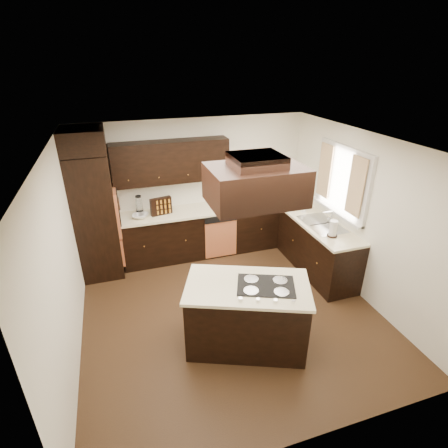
{
  "coord_description": "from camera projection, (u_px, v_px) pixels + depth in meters",
  "views": [
    {
      "loc": [
        -1.36,
        -3.94,
        3.45
      ],
      "look_at": [
        0.1,
        0.6,
        1.15
      ],
      "focal_mm": 28.0,
      "sensor_mm": 36.0,
      "label": 1
    }
  ],
  "objects": [
    {
      "name": "dishwasher_front",
      "position": [
        221.0,
        239.0,
        6.46
      ],
      "size": [
        0.6,
        0.05,
        0.72
      ],
      "primitive_type": "cube",
      "color": "#DD7747",
      "rests_on": "floor"
    },
    {
      "name": "curtain_right",
      "position": [
        325.0,
        171.0,
        5.9
      ],
      "size": [
        0.02,
        0.34,
        0.9
      ],
      "primitive_type": "cube",
      "color": "#F9EAC0",
      "rests_on": "wall_right"
    },
    {
      "name": "spice_rack",
      "position": [
        161.0,
        206.0,
        6.12
      ],
      "size": [
        0.38,
        0.17,
        0.31
      ],
      "primitive_type": "cube",
      "rotation": [
        0.0,
        0.0,
        0.22
      ],
      "color": "black",
      "rests_on": "countertop_back"
    },
    {
      "name": "curtain_left",
      "position": [
        356.0,
        187.0,
        5.18
      ],
      "size": [
        0.02,
        0.34,
        0.9
      ],
      "primitive_type": "cube",
      "color": "#F9EAC0",
      "rests_on": "wall_right"
    },
    {
      "name": "wall_left",
      "position": [
        62.0,
        262.0,
        4.13
      ],
      "size": [
        0.02,
        4.2,
        2.5
      ],
      "primitive_type": "cube",
      "color": "white",
      "rests_on": "ground"
    },
    {
      "name": "countertop_right",
      "position": [
        310.0,
        217.0,
        6.12
      ],
      "size": [
        0.63,
        2.4,
        0.04
      ],
      "primitive_type": "cube",
      "color": "#FBF2C7",
      "rests_on": "base_cabinets_right"
    },
    {
      "name": "sink_rim",
      "position": [
        322.0,
        224.0,
        5.82
      ],
      "size": [
        0.52,
        0.84,
        0.01
      ],
      "primitive_type": "cube",
      "color": "silver",
      "rests_on": "countertop_right"
    },
    {
      "name": "wall_oven_face",
      "position": [
        117.0,
        210.0,
        5.83
      ],
      "size": [
        0.05,
        0.62,
        0.78
      ],
      "primitive_type": "cube",
      "color": "#DD7747",
      "rests_on": "oven_column"
    },
    {
      "name": "island",
      "position": [
        247.0,
        316.0,
        4.48
      ],
      "size": [
        1.66,
        1.3,
        0.88
      ],
      "primitive_type": "cube",
      "rotation": [
        0.0,
        0.0,
        -0.39
      ],
      "color": "black",
      "rests_on": "floor"
    },
    {
      "name": "countertop_back",
      "position": [
        201.0,
        210.0,
        6.4
      ],
      "size": [
        2.93,
        0.63,
        0.04
      ],
      "primitive_type": "cube",
      "color": "#FBF2C7",
      "rests_on": "base_cabinets_back"
    },
    {
      "name": "window_pane",
      "position": [
        344.0,
        181.0,
        5.58
      ],
      "size": [
        0.0,
        1.2,
        1.0
      ],
      "primitive_type": "cube",
      "color": "white",
      "rests_on": "wall_right"
    },
    {
      "name": "paper_towel",
      "position": [
        333.0,
        229.0,
        5.37
      ],
      "size": [
        0.14,
        0.14,
        0.27
      ],
      "primitive_type": "cylinder",
      "rotation": [
        0.0,
        0.0,
        -0.2
      ],
      "color": "silver",
      "rests_on": "countertop_right"
    },
    {
      "name": "ceiling",
      "position": [
        231.0,
        143.0,
        4.16
      ],
      "size": [
        4.2,
        4.2,
        0.02
      ],
      "primitive_type": "cube",
      "color": "white",
      "rests_on": "ground"
    },
    {
      "name": "base_cabinets_right",
      "position": [
        308.0,
        240.0,
        6.33
      ],
      "size": [
        0.6,
        2.4,
        0.88
      ],
      "primitive_type": "cube",
      "color": "black",
      "rests_on": "floor"
    },
    {
      "name": "blender_base",
      "position": [
        140.0,
        214.0,
        6.09
      ],
      "size": [
        0.15,
        0.15,
        0.1
      ],
      "primitive_type": "cylinder",
      "color": "silver",
      "rests_on": "countertop_back"
    },
    {
      "name": "wall_front",
      "position": [
        312.0,
        349.0,
        2.9
      ],
      "size": [
        4.2,
        0.02,
        2.5
      ],
      "primitive_type": "cube",
      "color": "white",
      "rests_on": "ground"
    },
    {
      "name": "cooktop",
      "position": [
        266.0,
        286.0,
        4.25
      ],
      "size": [
        0.82,
        0.69,
        0.01
      ],
      "primitive_type": "cube",
      "rotation": [
        0.0,
        0.0,
        -0.39
      ],
      "color": "black",
      "rests_on": "island_top"
    },
    {
      "name": "hood_duct",
      "position": [
        257.0,
        161.0,
        3.75
      ],
      "size": [
        0.55,
        0.5,
        0.13
      ],
      "primitive_type": "cube",
      "color": "black",
      "rests_on": "ceiling"
    },
    {
      "name": "wall_back",
      "position": [
        194.0,
        187.0,
        6.52
      ],
      "size": [
        4.2,
        0.02,
        2.5
      ],
      "primitive_type": "cube",
      "color": "white",
      "rests_on": "ground"
    },
    {
      "name": "upper_cabinets",
      "position": [
        171.0,
        162.0,
        6.0
      ],
      "size": [
        2.0,
        0.34,
        0.72
      ],
      "primitive_type": "cube",
      "color": "black",
      "rests_on": "wall_back"
    },
    {
      "name": "base_cabinets_back",
      "position": [
        201.0,
        232.0,
        6.61
      ],
      "size": [
        2.93,
        0.6,
        0.88
      ],
      "primitive_type": "cube",
      "color": "black",
      "rests_on": "floor"
    },
    {
      "name": "mixing_bowl",
      "position": [
        140.0,
        216.0,
        6.04
      ],
      "size": [
        0.35,
        0.35,
        0.07
      ],
      "primitive_type": "imported",
      "rotation": [
        0.0,
        0.0,
        -0.36
      ],
      "color": "silver",
      "rests_on": "countertop_back"
    },
    {
      "name": "floor",
      "position": [
        230.0,
        311.0,
        5.25
      ],
      "size": [
        4.2,
        4.2,
        0.02
      ],
      "primitive_type": "cube",
      "color": "#51361E",
      "rests_on": "ground"
    },
    {
      "name": "soap_bottle",
      "position": [
        304.0,
        207.0,
        6.25
      ],
      "size": [
        0.1,
        0.1,
        0.18
      ],
      "primitive_type": "imported",
      "rotation": [
        0.0,
        0.0,
        -0.33
      ],
      "color": "silver",
      "rests_on": "countertop_right"
    },
    {
      "name": "range_hood",
      "position": [
        256.0,
        185.0,
        3.87
      ],
      "size": [
        1.05,
        0.72,
        0.42
      ],
      "primitive_type": "cube",
      "color": "black",
      "rests_on": "ceiling"
    },
    {
      "name": "wall_right",
      "position": [
        362.0,
        217.0,
        5.29
      ],
      "size": [
        0.02,
        4.2,
        2.5
      ],
      "primitive_type": "cube",
      "color": "white",
      "rests_on": "ground"
    },
    {
      "name": "window_frame",
      "position": [
        342.0,
        181.0,
        5.58
      ],
      "size": [
        0.06,
        1.32,
        1.12
      ],
      "primitive_type": "cube",
      "color": "silver",
      "rests_on": "wall_right"
    },
    {
      "name": "blender_pitcher",
      "position": [
        139.0,
        204.0,
        6.01
      ],
      "size": [
        0.13,
        0.13,
        0.26
      ],
      "primitive_type": "cone",
      "color": "silver",
      "rests_on": "blender_base"
    },
    {
      "name": "oven_column",
      "position": [
        96.0,
        216.0,
        5.76
      ],
      "size": [
        0.65,
        0.75,
        2.12
      ],
      "primitive_type": "cube",
      "color": "black",
      "rests_on": "floor"
    },
    {
      "name": "island_top",
      "position": [
        248.0,
        286.0,
        4.28
      ],
      "size": [
        1.73,
        1.37,
        0.04
      ],
      "primitive_type": "cube",
      "rotation": [
        0.0,
        0.0,
        -0.39
      ],
      "color": "#FBF2C7",
      "rests_on": "island"
    }
  ]
}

